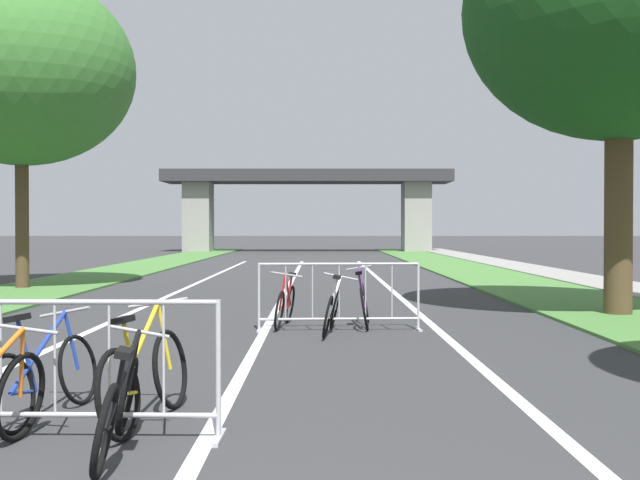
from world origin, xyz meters
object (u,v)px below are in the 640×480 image
crowd_barrier_second (342,297)px  bicycle_blue_5 (49,375)px  tree_left_maple_mid (24,70)px  crowd_barrier_nearest (58,369)px  tree_right_oak_mid (623,8)px  bicycle_white_4 (335,310)px  bicycle_yellow_0 (149,376)px  bicycle_red_7 (288,304)px  bicycle_purple_2 (367,303)px  bicycle_black_3 (121,407)px

crowd_barrier_second → bicycle_blue_5: crowd_barrier_second is taller
tree_left_maple_mid → crowd_barrier_nearest: bearing=-67.8°
tree_right_oak_mid → crowd_barrier_nearest: bearing=-132.7°
bicycle_white_4 → bicycle_yellow_0: bearing=-100.5°
crowd_barrier_second → bicycle_yellow_0: 5.86m
tree_left_maple_mid → bicycle_red_7: bearing=-46.4°
bicycle_blue_5 → bicycle_purple_2: bearing=74.4°
crowd_barrier_second → bicycle_black_3: crowd_barrier_second is taller
crowd_barrier_nearest → bicycle_red_7: crowd_barrier_nearest is taller
crowd_barrier_second → bicycle_red_7: size_ratio=1.57×
bicycle_yellow_0 → bicycle_red_7: bicycle_yellow_0 is taller
bicycle_black_3 → bicycle_blue_5: 1.34m
tree_right_oak_mid → bicycle_red_7: size_ratio=4.86×
bicycle_purple_2 → crowd_barrier_second: bearing=-127.2°
bicycle_blue_5 → bicycle_red_7: bearing=84.8°
crowd_barrier_nearest → crowd_barrier_second: 6.46m
crowd_barrier_nearest → bicycle_white_4: size_ratio=1.53×
tree_left_maple_mid → bicycle_black_3: 16.58m
tree_right_oak_mid → bicycle_white_4: tree_right_oak_mid is taller
crowd_barrier_nearest → bicycle_blue_5: (-0.29, 0.60, -0.16)m
crowd_barrier_nearest → bicycle_purple_2: 7.05m
crowd_barrier_second → tree_left_maple_mid: bearing=135.2°
tree_right_oak_mid → bicycle_red_7: tree_right_oak_mid is taller
bicycle_blue_5 → bicycle_red_7: 6.13m
bicycle_yellow_0 → bicycle_black_3: bicycle_yellow_0 is taller
bicycle_yellow_0 → bicycle_white_4: bicycle_yellow_0 is taller
tree_left_maple_mid → bicycle_red_7: tree_left_maple_mid is taller
bicycle_yellow_0 → tree_left_maple_mid: bearing=125.2°
bicycle_red_7 → tree_right_oak_mid: bearing=-158.7°
crowd_barrier_nearest → bicycle_blue_5: size_ratio=1.53×
tree_right_oak_mid → bicycle_black_3: size_ratio=4.87×
crowd_barrier_nearest → bicycle_purple_2: crowd_barrier_nearest is taller
crowd_barrier_nearest → bicycle_white_4: (2.17, 5.61, -0.16)m
bicycle_yellow_0 → bicycle_purple_2: (2.12, 6.08, -0.00)m
tree_left_maple_mid → tree_right_oak_mid: (13.05, -6.02, -0.15)m
crowd_barrier_second → bicycle_black_3: (-1.70, -6.46, -0.18)m
bicycle_blue_5 → crowd_barrier_nearest: bearing=-53.3°
crowd_barrier_nearest → bicycle_black_3: crowd_barrier_nearest is taller
tree_left_maple_mid → bicycle_blue_5: (5.41, -13.38, -5.28)m
bicycle_yellow_0 → bicycle_purple_2: 6.44m
bicycle_white_4 → bicycle_black_3: bearing=-98.2°
tree_left_maple_mid → crowd_barrier_second: 12.37m
tree_left_maple_mid → crowd_barrier_nearest: size_ratio=3.20×
tree_left_maple_mid → crowd_barrier_second: (7.99, -7.93, -5.12)m
tree_right_oak_mid → bicycle_blue_5: size_ratio=4.76×
tree_left_maple_mid → bicycle_black_3: (6.29, -14.40, -5.31)m
tree_right_oak_mid → bicycle_black_3: bearing=-128.9°
bicycle_blue_5 → bicycle_black_3: bearing=-38.4°
bicycle_yellow_0 → bicycle_black_3: bearing=-79.7°
crowd_barrier_nearest → bicycle_black_3: 0.74m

